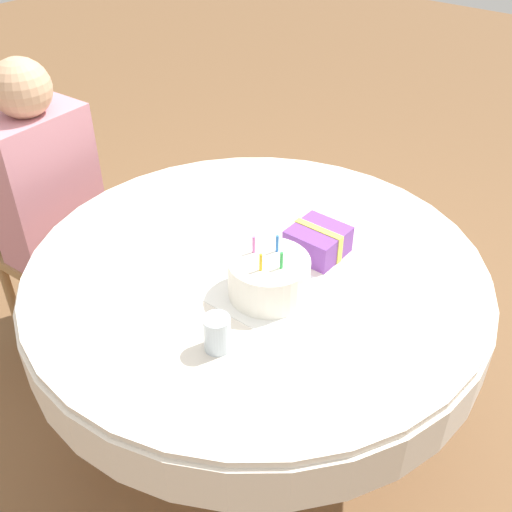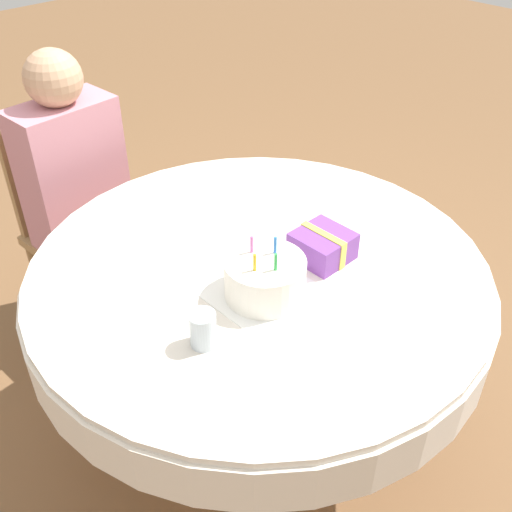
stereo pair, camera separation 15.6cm
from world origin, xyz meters
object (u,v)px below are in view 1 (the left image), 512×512
(gift_box, at_px, (318,241))
(chair, at_px, (46,235))
(person, at_px, (50,192))
(birthday_cake, at_px, (269,277))
(drinking_glass, at_px, (217,333))

(gift_box, bearing_deg, chair, 100.73)
(person, bearing_deg, gift_box, -82.12)
(gift_box, bearing_deg, birthday_cake, -179.26)
(person, height_order, birthday_cake, person)
(drinking_glass, distance_m, gift_box, 0.45)
(chair, relative_size, birthday_cake, 4.22)
(drinking_glass, bearing_deg, person, 76.17)
(chair, bearing_deg, person, -90.00)
(chair, bearing_deg, gift_box, -82.74)
(chair, height_order, birthday_cake, birthday_cake)
(birthday_cake, relative_size, gift_box, 1.40)
(birthday_cake, bearing_deg, chair, 88.93)
(drinking_glass, bearing_deg, gift_box, 3.87)
(chair, relative_size, drinking_glass, 9.70)
(birthday_cake, bearing_deg, drinking_glass, -173.04)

